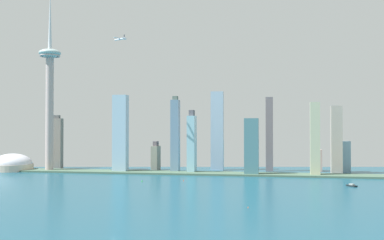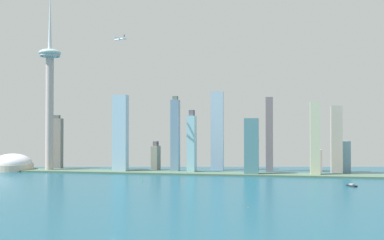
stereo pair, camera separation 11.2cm
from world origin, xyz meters
TOP-DOWN VIEW (x-y plane):
  - ground_plane at (0.00, 0.00)m, footprint 6000.00×6000.00m
  - waterfront_pier at (0.00, 492.68)m, footprint 928.10×55.01m
  - observation_tower at (-309.95, 492.35)m, footprint 41.12×41.12m
  - stadium_dome at (-384.93, 490.47)m, footprint 77.78×77.78m
  - skyscraper_0 at (184.62, 589.01)m, footprint 20.74×25.37m
  - skyscraper_2 at (-1.81, 576.61)m, footprint 24.07×12.78m
  - skyscraper_3 at (-118.82, 553.26)m, footprint 12.49×26.99m
  - skyscraper_4 at (235.64, 576.41)m, footprint 17.52×25.48m
  - skyscraper_5 at (-354.29, 598.48)m, footprint 15.77×23.85m
  - skyscraper_6 at (-39.36, 510.21)m, footprint 13.94×25.14m
  - skyscraper_7 at (-170.27, 495.63)m, footprint 26.18×17.98m
  - skyscraper_8 at (-327.41, 552.02)m, footprint 27.21×13.06m
  - skyscraper_9 at (176.89, 492.55)m, footprint 16.16×14.59m
  - skyscraper_10 at (70.30, 483.64)m, footprint 24.43×16.19m
  - skyscraper_11 at (217.10, 544.46)m, footprint 19.17×22.12m
  - skyscraper_12 at (-71.51, 516.07)m, footprint 15.04×15.92m
  - skyscraper_13 at (98.15, 570.75)m, footprint 13.22×12.78m
  - boat_2 at (217.24, 353.63)m, footprint 14.07×17.12m
  - channel_buoy_0 at (-86.94, 358.01)m, footprint 1.85×1.85m
  - channel_buoy_1 at (88.99, 147.49)m, footprint 1.04×1.04m
  - channel_buoy_2 at (-26.70, 378.35)m, footprint 1.23×1.23m
  - airplane at (-152.12, 439.86)m, footprint 25.41×25.12m

SIDE VIEW (x-z plane):
  - ground_plane at x=0.00m, z-range 0.00..0.00m
  - channel_buoy_1 at x=88.99m, z-range 0.00..1.68m
  - channel_buoy_2 at x=-26.70m, z-range 0.00..1.83m
  - channel_buoy_0 at x=-86.94m, z-range 0.00..2.40m
  - boat_2 at x=217.24m, z-range -0.46..3.30m
  - waterfront_pier at x=0.00m, z-range 0.00..3.07m
  - stadium_dome at x=-384.93m, z-range -8.94..31.16m
  - skyscraper_0 at x=184.62m, z-range 0.00..41.07m
  - skyscraper_3 at x=-118.82m, z-range -2.74..53.37m
  - skyscraper_4 at x=235.64m, z-range 0.00..57.62m
  - skyscraper_5 at x=-354.29m, z-range -3.40..62.87m
  - skyscraper_10 at x=70.30m, z-range 0.00..98.32m
  - skyscraper_8 at x=-327.41m, z-range -2.08..105.65m
  - skyscraper_6 at x=-39.36m, z-range -3.22..110.95m
  - skyscraper_11 at x=217.10m, z-range 0.00..121.10m
  - skyscraper_9 at x=176.89m, z-range 0.00..125.56m
  - skyscraper_12 at x=-71.51m, z-range -2.21..138.26m
  - skyscraper_13 at x=98.15m, z-range 0.00..140.10m
  - skyscraper_7 at x=-170.27m, z-range 0.00..142.42m
  - skyscraper_2 at x=-1.81m, z-range 0.00..152.50m
  - observation_tower at x=-309.95m, z-range -7.71..337.67m
  - airplane at x=-152.12m, z-range 231.25..238.92m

